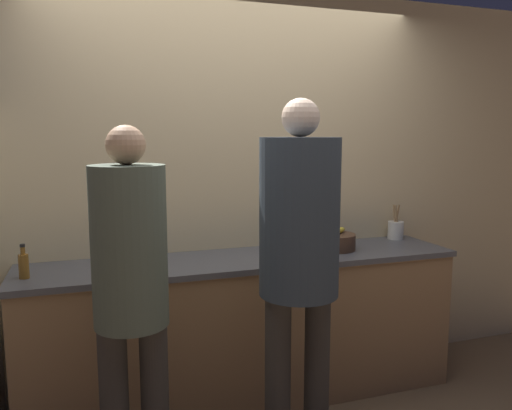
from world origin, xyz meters
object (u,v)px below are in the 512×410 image
person_left (131,284)px  fruit_bowl (334,241)px  utensil_crock (396,230)px  cup_yellow (130,261)px  person_center (299,246)px  cup_black (292,241)px  bottle_amber (24,265)px

person_left → fruit_bowl: bearing=26.2°
utensil_crock → cup_yellow: size_ratio=3.06×
person_center → cup_black: size_ratio=23.32×
fruit_bowl → cup_black: bearing=142.9°
person_center → cup_black: 0.93m
bottle_amber → cup_black: size_ratio=2.33×
utensil_crock → person_center: bearing=-143.2°
bottle_amber → cup_black: 1.65m
fruit_bowl → cup_black: 0.29m
utensil_crock → cup_black: size_ratio=3.17×
person_center → bottle_amber: 1.44m
cup_yellow → bottle_amber: bearing=-177.4°
person_left → cup_black: 1.41m
person_left → fruit_bowl: (1.36, 0.67, -0.04)m
utensil_crock → bottle_amber: bearing=-174.3°
fruit_bowl → bottle_amber: (-1.86, -0.08, 0.02)m
person_center → cup_yellow: bearing=140.4°
person_left → bottle_amber: person_left is taller
person_left → cup_black: size_ratio=21.67×
cup_yellow → utensil_crock: bearing=6.5°
bottle_amber → utensil_crock: bearing=5.7°
utensil_crock → cup_black: bearing=179.1°
cup_black → person_left: bearing=-143.4°
person_left → person_center: person_center is taller
person_center → cup_black: bearing=69.3°
person_left → cup_yellow: person_left is taller
cup_black → fruit_bowl: bearing=-37.1°
bottle_amber → cup_yellow: size_ratio=2.24×
person_left → cup_yellow: (0.05, 0.61, -0.05)m
utensil_crock → cup_black: utensil_crock is taller
person_left → fruit_bowl: size_ratio=6.11×
person_center → fruit_bowl: person_center is taller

